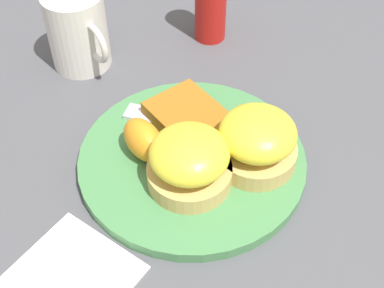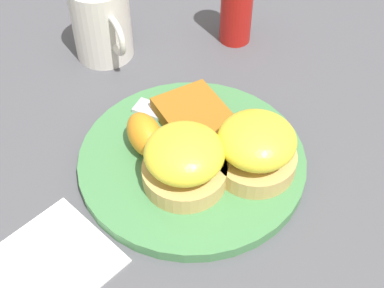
% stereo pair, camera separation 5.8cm
% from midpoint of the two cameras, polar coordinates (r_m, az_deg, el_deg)
% --- Properties ---
extents(ground_plane, '(1.10, 1.10, 0.00)m').
position_cam_midpoint_polar(ground_plane, '(0.61, -2.74, -2.34)').
color(ground_plane, '#4C4C51').
extents(plate, '(0.25, 0.25, 0.01)m').
position_cam_midpoint_polar(plate, '(0.60, -2.76, -1.91)').
color(plate, '#47844C').
rests_on(plate, ground_plane).
extents(sandwich_benedict_left, '(0.09, 0.09, 0.06)m').
position_cam_midpoint_polar(sandwich_benedict_left, '(0.55, -3.31, -2.05)').
color(sandwich_benedict_left, tan).
rests_on(sandwich_benedict_left, plate).
extents(sandwich_benedict_right, '(0.09, 0.09, 0.06)m').
position_cam_midpoint_polar(sandwich_benedict_right, '(0.57, 4.04, 0.17)').
color(sandwich_benedict_right, tan).
rests_on(sandwich_benedict_right, plate).
extents(hashbrown_patty, '(0.12, 0.07, 0.02)m').
position_cam_midpoint_polar(hashbrown_patty, '(0.62, -2.40, 2.15)').
color(hashbrown_patty, '#9C5F1A').
rests_on(hashbrown_patty, plate).
extents(orange_wedge, '(0.06, 0.04, 0.04)m').
position_cam_midpoint_polar(orange_wedge, '(0.59, -8.01, 0.29)').
color(orange_wedge, orange).
rests_on(orange_wedge, plate).
extents(fork, '(0.17, 0.12, 0.00)m').
position_cam_midpoint_polar(fork, '(0.63, -2.41, 1.82)').
color(fork, silver).
rests_on(fork, plate).
extents(cup, '(0.11, 0.08, 0.10)m').
position_cam_midpoint_polar(cup, '(0.73, -14.26, 11.58)').
color(cup, silver).
rests_on(cup, ground_plane).
extents(napkin, '(0.14, 0.14, 0.00)m').
position_cam_midpoint_polar(napkin, '(0.54, -16.08, -13.82)').
color(napkin, white).
rests_on(napkin, ground_plane).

